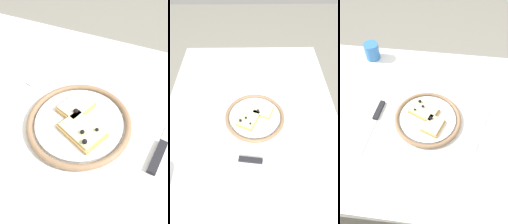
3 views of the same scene
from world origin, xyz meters
The scene contains 6 objects.
dining_table centered at (0.00, 0.00, 0.65)m, with size 1.17×0.77×0.74m.
plate centered at (-0.05, 0.02, 0.75)m, with size 0.26×0.26×0.02m.
pizza_slice_near centered at (-0.03, -0.01, 0.76)m, with size 0.13×0.11×0.03m.
pizza_slice_far centered at (-0.08, 0.05, 0.76)m, with size 0.09×0.10×0.03m.
knife centered at (0.15, 0.03, 0.75)m, with size 0.05×0.24×0.01m.
fork centered at (-0.26, 0.04, 0.74)m, with size 0.08×0.20×0.00m.
Camera 1 is at (0.10, -0.33, 1.26)m, focal length 41.45 mm.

